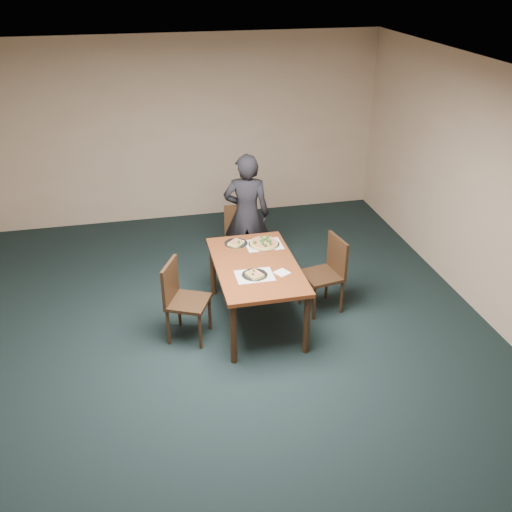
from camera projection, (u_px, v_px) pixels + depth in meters
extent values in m
plane|color=black|center=(237.00, 370.00, 5.86)|extent=(8.00, 8.00, 0.00)
plane|color=#CCAA8D|center=(186.00, 130.00, 8.64)|extent=(6.00, 0.00, 6.00)
plane|color=white|center=(232.00, 93.00, 4.54)|extent=(8.00, 8.00, 0.00)
cube|color=#5E2812|center=(256.00, 266.00, 6.30)|extent=(0.90, 1.50, 0.04)
cylinder|color=black|center=(233.00, 334.00, 5.81)|extent=(0.07, 0.07, 0.70)
cylinder|color=black|center=(213.00, 269.00, 7.00)|extent=(0.07, 0.07, 0.70)
cylinder|color=black|center=(307.00, 324.00, 5.96)|extent=(0.07, 0.07, 0.70)
cylinder|color=black|center=(274.00, 262.00, 7.15)|extent=(0.07, 0.07, 0.70)
cube|color=black|center=(242.00, 244.00, 7.39)|extent=(0.46, 0.46, 0.04)
cylinder|color=black|center=(230.00, 267.00, 7.33)|extent=(0.04, 0.04, 0.43)
cylinder|color=black|center=(228.00, 254.00, 7.64)|extent=(0.04, 0.04, 0.43)
cylinder|color=black|center=(257.00, 265.00, 7.37)|extent=(0.04, 0.04, 0.43)
cylinder|color=black|center=(254.00, 252.00, 7.68)|extent=(0.04, 0.04, 0.43)
cube|color=black|center=(240.00, 221.00, 7.45)|extent=(0.42, 0.08, 0.44)
cube|color=black|center=(188.00, 302.00, 6.16)|extent=(0.56, 0.56, 0.04)
cylinder|color=black|center=(200.00, 332.00, 6.08)|extent=(0.04, 0.04, 0.43)
cylinder|color=black|center=(168.00, 327.00, 6.15)|extent=(0.04, 0.04, 0.43)
cylinder|color=black|center=(210.00, 313.00, 6.39)|extent=(0.04, 0.04, 0.43)
cylinder|color=black|center=(179.00, 309.00, 6.46)|extent=(0.04, 0.04, 0.43)
cube|color=black|center=(170.00, 281.00, 6.08)|extent=(0.21, 0.40, 0.44)
cube|color=black|center=(322.00, 276.00, 6.66)|extent=(0.49, 0.49, 0.04)
cylinder|color=black|center=(300.00, 289.00, 6.86)|extent=(0.04, 0.04, 0.43)
cylinder|color=black|center=(327.00, 283.00, 6.98)|extent=(0.04, 0.04, 0.43)
cylinder|color=black|center=(314.00, 304.00, 6.56)|extent=(0.04, 0.04, 0.43)
cylinder|color=black|center=(342.00, 297.00, 6.68)|extent=(0.04, 0.04, 0.43)
cube|color=black|center=(337.00, 255.00, 6.61)|extent=(0.11, 0.42, 0.44)
imported|color=black|center=(247.00, 215.00, 7.33)|extent=(0.67, 0.52, 1.62)
cube|color=white|center=(264.00, 245.00, 6.70)|extent=(0.42, 0.32, 0.00)
cube|color=white|center=(255.00, 276.00, 6.06)|extent=(0.40, 0.30, 0.00)
cylinder|color=silver|center=(264.00, 244.00, 6.70)|extent=(0.37, 0.37, 0.01)
cylinder|color=gold|center=(264.00, 243.00, 6.69)|extent=(0.33, 0.33, 0.02)
cylinder|color=tan|center=(264.00, 242.00, 6.69)|extent=(0.30, 0.30, 0.01)
sphere|color=#1A4114|center=(263.00, 240.00, 6.70)|extent=(0.04, 0.04, 0.04)
sphere|color=#1A4114|center=(266.00, 239.00, 6.72)|extent=(0.04, 0.04, 0.04)
sphere|color=#1A4114|center=(270.00, 241.00, 6.67)|extent=(0.04, 0.04, 0.04)
sphere|color=#1A4114|center=(261.00, 237.00, 6.78)|extent=(0.03, 0.03, 0.03)
sphere|color=#1A4114|center=(263.00, 244.00, 6.61)|extent=(0.03, 0.03, 0.03)
sphere|color=#1A4114|center=(271.00, 244.00, 6.61)|extent=(0.04, 0.04, 0.04)
sphere|color=#1A4114|center=(265.00, 245.00, 6.57)|extent=(0.04, 0.04, 0.04)
sphere|color=#1A4114|center=(268.00, 240.00, 6.69)|extent=(0.04, 0.04, 0.04)
sphere|color=#1A4114|center=(267.00, 239.00, 6.73)|extent=(0.03, 0.03, 0.03)
sphere|color=#1A4114|center=(263.00, 242.00, 6.65)|extent=(0.03, 0.03, 0.03)
sphere|color=#1A4114|center=(268.00, 237.00, 6.78)|extent=(0.04, 0.04, 0.04)
sphere|color=#1A4114|center=(255.00, 242.00, 6.64)|extent=(0.04, 0.04, 0.04)
sphere|color=#1A4114|center=(261.00, 241.00, 6.68)|extent=(0.04, 0.04, 0.04)
sphere|color=#1A4114|center=(263.00, 239.00, 6.71)|extent=(0.04, 0.04, 0.04)
sphere|color=#1A4114|center=(271.00, 244.00, 6.60)|extent=(0.03, 0.03, 0.03)
cylinder|color=silver|center=(255.00, 275.00, 6.06)|extent=(0.28, 0.28, 0.01)
cube|color=gold|center=(255.00, 274.00, 6.06)|extent=(0.19, 0.21, 0.02)
cube|color=tan|center=(255.00, 273.00, 6.05)|extent=(0.15, 0.17, 0.01)
sphere|color=#1A4114|center=(253.00, 274.00, 6.01)|extent=(0.03, 0.03, 0.03)
sphere|color=#1A4114|center=(254.00, 271.00, 6.07)|extent=(0.03, 0.03, 0.03)
cylinder|color=silver|center=(236.00, 244.00, 6.72)|extent=(0.28, 0.28, 0.01)
cube|color=gold|center=(236.00, 243.00, 6.71)|extent=(0.21, 0.21, 0.02)
cube|color=tan|center=(236.00, 242.00, 6.71)|extent=(0.17, 0.17, 0.01)
sphere|color=#1A4114|center=(239.00, 242.00, 6.67)|extent=(0.03, 0.03, 0.03)
sphere|color=#1A4114|center=(239.00, 242.00, 6.69)|extent=(0.03, 0.03, 0.03)
cube|color=white|center=(282.00, 273.00, 6.12)|extent=(0.19, 0.19, 0.01)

